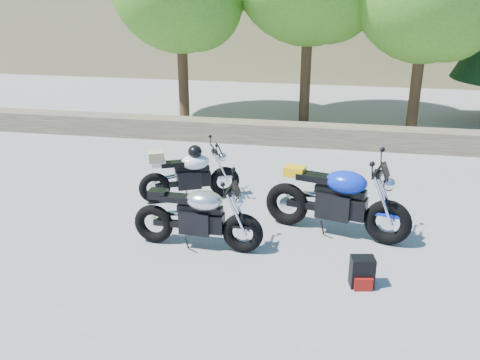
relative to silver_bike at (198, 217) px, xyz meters
name	(u,v)px	position (x,y,z in m)	size (l,w,h in m)	color
ground	(215,249)	(0.26, -0.04, -0.49)	(90.00, 90.00, 0.00)	gray
stone_wall	(265,133)	(0.26, 5.46, -0.24)	(22.00, 0.55, 0.50)	brown
silver_bike	(198,217)	(0.00, 0.00, 0.00)	(2.01, 0.64, 1.01)	black
white_bike	(189,173)	(-0.61, 1.74, 0.01)	(1.74, 0.91, 1.02)	black
blue_bike	(337,201)	(2.02, 0.81, 0.08)	(2.31, 0.90, 1.18)	black
backpack	(362,272)	(2.39, -0.67, -0.29)	(0.34, 0.31, 0.42)	black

